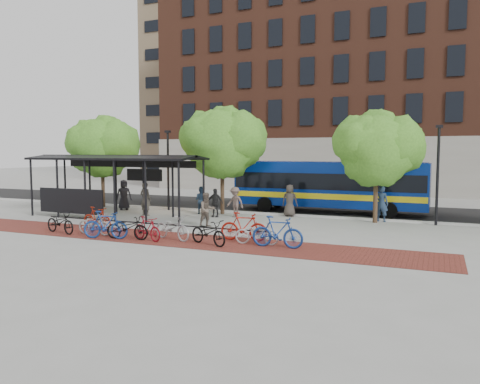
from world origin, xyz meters
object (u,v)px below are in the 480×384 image
at_px(lamp_post_right, 438,172).
at_px(bike_0, 60,222).
at_px(bike_9, 244,227).
at_px(bike_2, 94,224).
at_px(bike_5, 147,229).
at_px(bike_10, 257,233).
at_px(bike_3, 106,225).
at_px(pedestrian_8, 207,210).
at_px(pedestrian_4, 215,203).
at_px(pedestrian_1, 145,199).
at_px(pedestrian_2, 201,200).
at_px(pedestrian_0, 124,195).
at_px(bus, 329,184).
at_px(bike_6, 172,227).
at_px(bike_1, 97,218).
at_px(tree_b, 224,140).
at_px(lamp_post_left, 168,168).
at_px(pedestrian_6, 290,200).
at_px(pedestrian_3, 235,202).
at_px(bike_8, 208,232).
at_px(bike_11, 277,232).
at_px(tree_c, 379,146).
at_px(bike_4, 127,228).
at_px(bus_shelter, 113,165).
at_px(pedestrian_7, 382,204).

relative_size(lamp_post_right, bike_0, 2.57).
bearing_deg(bike_9, bike_2, 92.83).
distance_m(bike_5, bike_10, 4.71).
bearing_deg(bike_3, pedestrian_8, -43.79).
bearing_deg(pedestrian_4, pedestrian_1, -171.53).
xyz_separation_m(bike_3, pedestrian_2, (-0.01, 8.89, 0.22)).
relative_size(bike_3, pedestrian_0, 1.04).
xyz_separation_m(bus, pedestrian_2, (-7.00, -3.57, -0.97)).
height_order(bike_6, pedestrian_4, pedestrian_4).
bearing_deg(bike_1, pedestrian_4, -23.35).
distance_m(bike_3, bike_6, 2.95).
relative_size(tree_b, lamp_post_left, 1.26).
xyz_separation_m(pedestrian_4, pedestrian_6, (3.92, 1.92, 0.11)).
bearing_deg(pedestrian_4, bike_9, -61.07).
bearing_deg(pedestrian_8, bike_9, -90.53).
bearing_deg(bus, tree_b, -151.58).
bearing_deg(bike_10, pedestrian_4, 31.39).
xyz_separation_m(pedestrian_3, pedestrian_8, (0.10, -3.75, -0.01)).
bearing_deg(bike_8, bike_10, -43.92).
bearing_deg(bike_11, bus, 0.89).
height_order(tree_b, tree_c, tree_b).
distance_m(tree_b, lamp_post_right, 12.03).
bearing_deg(pedestrian_6, bike_0, 46.15).
bearing_deg(lamp_post_left, pedestrian_1, -86.73).
bearing_deg(bike_4, tree_c, -52.67).
bearing_deg(bike_5, pedestrian_0, 59.57).
bearing_deg(bus_shelter, bike_4, -47.52).
bearing_deg(bus, bike_2, -123.77).
height_order(lamp_post_right, bike_10, lamp_post_right).
bearing_deg(pedestrian_2, bike_10, 132.83).
height_order(bike_2, bike_4, bike_4).
height_order(tree_b, bike_4, tree_b).
bearing_deg(pedestrian_3, bus_shelter, -144.73).
xyz_separation_m(bike_0, bike_8, (7.53, 0.28, -0.00)).
xyz_separation_m(tree_c, pedestrian_8, (-7.68, -4.85, -3.19)).
bearing_deg(pedestrian_4, pedestrian_8, -76.97).
bearing_deg(tree_c, pedestrian_1, -168.81).
xyz_separation_m(tree_c, bike_10, (-3.78, -8.04, -3.57)).
relative_size(bike_6, pedestrian_6, 1.11).
bearing_deg(pedestrian_7, bus_shelter, 28.55).
xyz_separation_m(bike_8, pedestrian_8, (-2.13, 4.03, 0.35)).
bearing_deg(bus_shelter, pedestrian_0, 117.70).
height_order(pedestrian_4, pedestrian_6, pedestrian_6).
bearing_deg(pedestrian_4, bike_8, -72.45).
height_order(lamp_post_right, bike_4, lamp_post_right).
relative_size(tree_c, bike_1, 3.26).
bearing_deg(bike_9, pedestrian_4, 27.23).
distance_m(bike_2, bike_3, 1.27).
height_order(bike_4, bike_10, bike_4).
distance_m(bike_3, pedestrian_0, 10.30).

